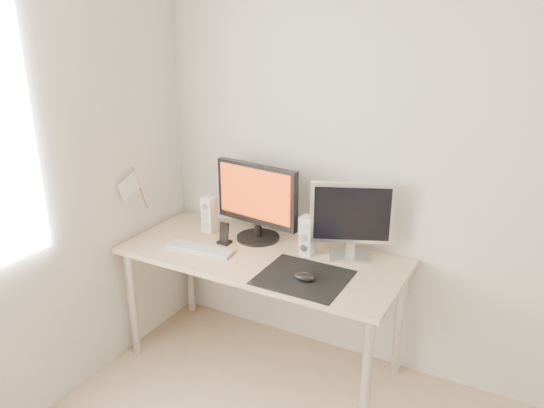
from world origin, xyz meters
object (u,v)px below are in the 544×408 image
(desk, at_px, (262,266))
(keyboard, at_px, (200,249))
(speaker_left, at_px, (209,214))
(speaker_right, at_px, (307,235))
(mouse, at_px, (304,277))
(phone_dock, at_px, (224,237))
(second_monitor, at_px, (352,217))
(main_monitor, at_px, (257,199))

(desk, height_order, keyboard, keyboard)
(speaker_left, bearing_deg, keyboard, -67.45)
(speaker_right, xyz_separation_m, keyboard, (-0.56, -0.25, -0.10))
(mouse, relative_size, phone_dock, 0.85)
(speaker_left, distance_m, keyboard, 0.30)
(second_monitor, relative_size, speaker_left, 1.93)
(speaker_right, distance_m, phone_dock, 0.50)
(mouse, xyz_separation_m, second_monitor, (0.10, 0.37, 0.22))
(speaker_left, bearing_deg, speaker_right, -0.98)
(desk, bearing_deg, speaker_right, 29.50)
(keyboard, relative_size, phone_dock, 3.25)
(speaker_left, height_order, phone_dock, speaker_left)
(mouse, relative_size, speaker_left, 0.50)
(main_monitor, bearing_deg, mouse, -35.92)
(main_monitor, distance_m, phone_dock, 0.29)
(mouse, xyz_separation_m, speaker_right, (-0.13, 0.30, 0.09))
(mouse, bearing_deg, main_monitor, 144.08)
(speaker_left, bearing_deg, main_monitor, 5.29)
(mouse, relative_size, speaker_right, 0.50)
(main_monitor, xyz_separation_m, phone_dock, (-0.14, -0.15, -0.21))
(mouse, height_order, desk, mouse)
(desk, height_order, speaker_right, speaker_right)
(desk, distance_m, second_monitor, 0.59)
(keyboard, height_order, phone_dock, phone_dock)
(desk, xyz_separation_m, keyboard, (-0.34, -0.12, 0.09))
(desk, height_order, second_monitor, second_monitor)
(main_monitor, relative_size, second_monitor, 1.27)
(speaker_right, bearing_deg, mouse, -67.39)
(mouse, xyz_separation_m, speaker_left, (-0.80, 0.31, 0.09))
(second_monitor, distance_m, keyboard, 0.88)
(mouse, height_order, speaker_right, speaker_right)
(main_monitor, xyz_separation_m, speaker_left, (-0.32, -0.03, -0.14))
(second_monitor, bearing_deg, speaker_right, -163.18)
(speaker_left, distance_m, phone_dock, 0.23)
(mouse, bearing_deg, phone_dock, 162.13)
(main_monitor, xyz_separation_m, speaker_right, (0.35, -0.04, -0.14))
(main_monitor, bearing_deg, desk, -53.39)
(main_monitor, bearing_deg, speaker_left, -174.71)
(mouse, distance_m, second_monitor, 0.44)
(second_monitor, distance_m, phone_dock, 0.76)
(second_monitor, relative_size, phone_dock, 3.30)
(keyboard, bearing_deg, mouse, -4.34)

